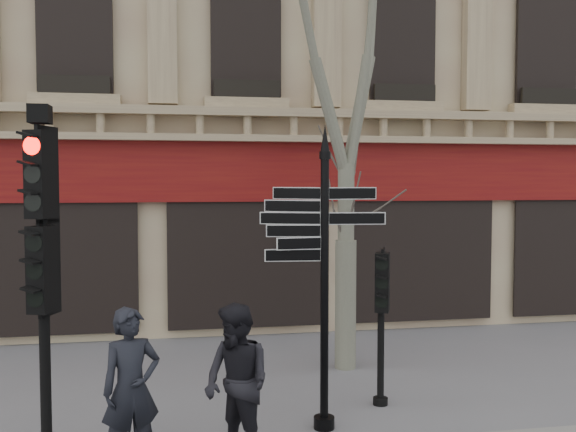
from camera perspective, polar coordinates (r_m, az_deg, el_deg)
name	(u,v)px	position (r m, az deg, el deg)	size (l,w,h in m)	color
ground	(285,417)	(9.66, -0.30, -17.46)	(80.00, 80.00, 0.00)	slate
building	(220,10)	(22.16, -6.05, 17.76)	(28.00, 15.52, 18.00)	tan
fingerpost	(325,226)	(8.67, 3.28, -0.87)	(2.13, 2.13, 4.16)	black
traffic_signal_main	(42,234)	(8.56, -20.99, -1.50)	(0.57, 0.48, 4.34)	black
traffic_signal_secondary	(381,299)	(9.83, 8.28, -7.30)	(0.47, 0.41, 2.33)	black
plane_tree	(347,15)	(11.90, 5.26, 17.33)	(3.39, 3.39, 9.00)	gray
pedestrian_a	(131,389)	(8.01, -13.78, -14.69)	(0.70, 0.46, 1.92)	black
pedestrian_b	(237,383)	(8.02, -4.56, -14.59)	(0.93, 0.73, 1.92)	black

